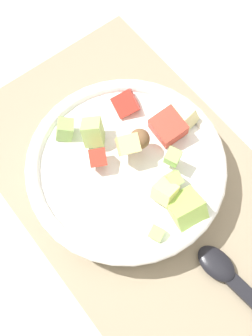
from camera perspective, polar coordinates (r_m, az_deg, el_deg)
The scene contains 4 objects.
ground_plane at distance 0.64m, azimuth 1.33°, elevation -1.67°, with size 2.40×2.40×0.00m, color silver.
placemat at distance 0.64m, azimuth 1.34°, elevation -1.57°, with size 0.50×0.32×0.01m, color gray.
salad_bowl at distance 0.61m, azimuth 0.16°, elevation -0.09°, with size 0.27×0.27×0.09m.
serving_spoon at distance 0.61m, azimuth 15.06°, elevation -15.10°, with size 0.24×0.05×0.01m.
Camera 1 is at (0.18, -0.16, 0.60)m, focal length 48.33 mm.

